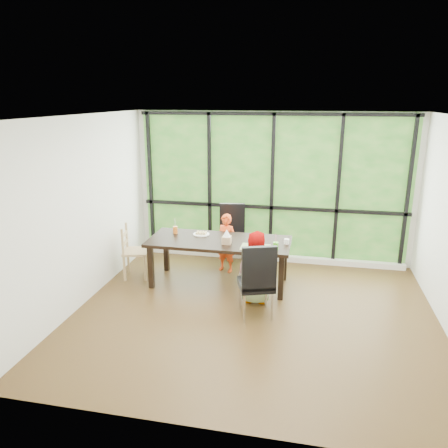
{
  "coord_description": "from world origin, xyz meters",
  "views": [
    {
      "loc": [
        0.7,
        -5.41,
        2.93
      ],
      "look_at": [
        -0.59,
        0.82,
        1.05
      ],
      "focal_mm": 34.55,
      "sensor_mm": 36.0,
      "label": 1
    }
  ],
  "objects_px": {
    "dining_table": "(219,262)",
    "chair_window_leather": "(232,235)",
    "child_older": "(256,268)",
    "plate_near": "(258,247)",
    "green_cup": "(276,246)",
    "chair_interior_leather": "(256,279)",
    "orange_cup": "(175,230)",
    "child_toddler": "(226,243)",
    "plate_far": "(201,234)",
    "chair_end_beech": "(136,251)",
    "white_mug": "(287,241)",
    "tissue_box": "(227,240)"
  },
  "relations": [
    {
      "from": "chair_window_leather",
      "to": "orange_cup",
      "type": "height_order",
      "value": "chair_window_leather"
    },
    {
      "from": "dining_table",
      "to": "chair_interior_leather",
      "type": "height_order",
      "value": "chair_interior_leather"
    },
    {
      "from": "plate_far",
      "to": "chair_interior_leather",
      "type": "bearing_deg",
      "value": -46.88
    },
    {
      "from": "chair_interior_leather",
      "to": "orange_cup",
      "type": "xyz_separation_m",
      "value": [
        -1.51,
        1.12,
        0.27
      ]
    },
    {
      "from": "chair_window_leather",
      "to": "tissue_box",
      "type": "xyz_separation_m",
      "value": [
        0.12,
        -1.07,
        0.27
      ]
    },
    {
      "from": "chair_window_leather",
      "to": "chair_interior_leather",
      "type": "relative_size",
      "value": 1.0
    },
    {
      "from": "child_toddler",
      "to": "green_cup",
      "type": "bearing_deg",
      "value": -24.02
    },
    {
      "from": "dining_table",
      "to": "chair_interior_leather",
      "type": "bearing_deg",
      "value": -52.31
    },
    {
      "from": "chair_end_beech",
      "to": "orange_cup",
      "type": "height_order",
      "value": "chair_end_beech"
    },
    {
      "from": "tissue_box",
      "to": "child_toddler",
      "type": "bearing_deg",
      "value": 102.12
    },
    {
      "from": "child_older",
      "to": "orange_cup",
      "type": "bearing_deg",
      "value": -28.29
    },
    {
      "from": "dining_table",
      "to": "white_mug",
      "type": "height_order",
      "value": "white_mug"
    },
    {
      "from": "child_older",
      "to": "plate_near",
      "type": "height_order",
      "value": "child_older"
    },
    {
      "from": "chair_end_beech",
      "to": "plate_far",
      "type": "relative_size",
      "value": 3.36
    },
    {
      "from": "chair_window_leather",
      "to": "chair_end_beech",
      "type": "bearing_deg",
      "value": -158.39
    },
    {
      "from": "dining_table",
      "to": "white_mug",
      "type": "distance_m",
      "value": 1.14
    },
    {
      "from": "child_older",
      "to": "plate_far",
      "type": "relative_size",
      "value": 4.07
    },
    {
      "from": "chair_end_beech",
      "to": "child_older",
      "type": "height_order",
      "value": "child_older"
    },
    {
      "from": "chair_window_leather",
      "to": "dining_table",
      "type": "bearing_deg",
      "value": -102.96
    },
    {
      "from": "plate_near",
      "to": "green_cup",
      "type": "height_order",
      "value": "green_cup"
    },
    {
      "from": "chair_interior_leather",
      "to": "plate_far",
      "type": "bearing_deg",
      "value": -65.47
    },
    {
      "from": "dining_table",
      "to": "orange_cup",
      "type": "distance_m",
      "value": 0.92
    },
    {
      "from": "plate_near",
      "to": "orange_cup",
      "type": "height_order",
      "value": "orange_cup"
    },
    {
      "from": "child_toddler",
      "to": "green_cup",
      "type": "xyz_separation_m",
      "value": [
        0.92,
        -0.86,
        0.3
      ]
    },
    {
      "from": "orange_cup",
      "to": "green_cup",
      "type": "bearing_deg",
      "value": -15.88
    },
    {
      "from": "chair_end_beech",
      "to": "child_toddler",
      "type": "xyz_separation_m",
      "value": [
        1.43,
        0.56,
        0.06
      ]
    },
    {
      "from": "chair_end_beech",
      "to": "white_mug",
      "type": "xyz_separation_m",
      "value": [
        2.49,
        0.03,
        0.34
      ]
    },
    {
      "from": "chair_end_beech",
      "to": "orange_cup",
      "type": "xyz_separation_m",
      "value": [
        0.64,
        0.19,
        0.36
      ]
    },
    {
      "from": "chair_window_leather",
      "to": "tissue_box",
      "type": "bearing_deg",
      "value": -94.45
    },
    {
      "from": "chair_interior_leather",
      "to": "orange_cup",
      "type": "distance_m",
      "value": 1.9
    },
    {
      "from": "dining_table",
      "to": "chair_window_leather",
      "type": "distance_m",
      "value": 0.94
    },
    {
      "from": "chair_end_beech",
      "to": "plate_far",
      "type": "xyz_separation_m",
      "value": [
        1.08,
        0.21,
        0.31
      ]
    },
    {
      "from": "chair_interior_leather",
      "to": "white_mug",
      "type": "bearing_deg",
      "value": -128.3
    },
    {
      "from": "dining_table",
      "to": "green_cup",
      "type": "distance_m",
      "value": 1.06
    },
    {
      "from": "dining_table",
      "to": "green_cup",
      "type": "xyz_separation_m",
      "value": [
        0.92,
        -0.29,
        0.44
      ]
    },
    {
      "from": "chair_end_beech",
      "to": "green_cup",
      "type": "xyz_separation_m",
      "value": [
        2.35,
        -0.29,
        0.36
      ]
    },
    {
      "from": "tissue_box",
      "to": "plate_near",
      "type": "bearing_deg",
      "value": -9.69
    },
    {
      "from": "child_toddler",
      "to": "child_older",
      "type": "distance_m",
      "value": 1.28
    },
    {
      "from": "chair_window_leather",
      "to": "plate_near",
      "type": "height_order",
      "value": "chair_window_leather"
    },
    {
      "from": "child_toddler",
      "to": "tissue_box",
      "type": "height_order",
      "value": "child_toddler"
    },
    {
      "from": "child_older",
      "to": "orange_cup",
      "type": "relative_size",
      "value": 9.11
    },
    {
      "from": "chair_window_leather",
      "to": "orange_cup",
      "type": "xyz_separation_m",
      "value": [
        -0.83,
        -0.73,
        0.27
      ]
    },
    {
      "from": "chair_interior_leather",
      "to": "plate_near",
      "type": "distance_m",
      "value": 0.73
    },
    {
      "from": "green_cup",
      "to": "white_mug",
      "type": "height_order",
      "value": "green_cup"
    },
    {
      "from": "child_toddler",
      "to": "plate_near",
      "type": "height_order",
      "value": "child_toddler"
    },
    {
      "from": "plate_near",
      "to": "orange_cup",
      "type": "distance_m",
      "value": 1.5
    },
    {
      "from": "chair_window_leather",
      "to": "child_older",
      "type": "bearing_deg",
      "value": -77.22
    },
    {
      "from": "plate_near",
      "to": "tissue_box",
      "type": "xyz_separation_m",
      "value": [
        -0.49,
        0.08,
        0.05
      ]
    },
    {
      "from": "child_older",
      "to": "dining_table",
      "type": "bearing_deg",
      "value": -40.32
    },
    {
      "from": "plate_near",
      "to": "plate_far",
      "type": "bearing_deg",
      "value": 156.04
    }
  ]
}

